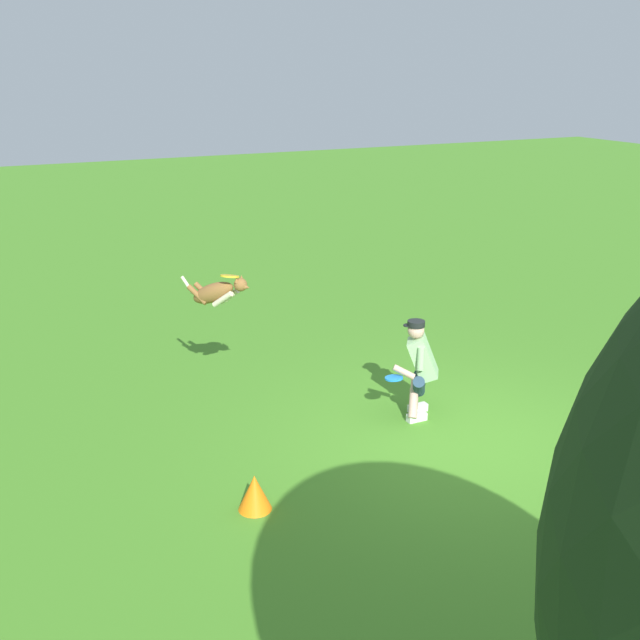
{
  "coord_description": "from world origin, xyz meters",
  "views": [
    {
      "loc": [
        5.15,
        6.78,
        4.35
      ],
      "look_at": [
        1.14,
        -1.6,
        1.24
      ],
      "focal_mm": 43.45,
      "sensor_mm": 36.0,
      "label": 1
    }
  ],
  "objects_px": {
    "dog": "(217,292)",
    "frisbee_flying": "(230,276)",
    "frisbee_held": "(394,378)",
    "person": "(419,366)",
    "training_cone": "(255,493)"
  },
  "relations": [
    {
      "from": "person",
      "to": "training_cone",
      "type": "xyz_separation_m",
      "value": [
        2.68,
        1.14,
        -0.5
      ]
    },
    {
      "from": "frisbee_flying",
      "to": "training_cone",
      "type": "distance_m",
      "value": 2.95
    },
    {
      "from": "dog",
      "to": "frisbee_flying",
      "type": "xyz_separation_m",
      "value": [
        -0.1,
        0.24,
        0.26
      ]
    },
    {
      "from": "person",
      "to": "frisbee_held",
      "type": "relative_size",
      "value": 5.71
    },
    {
      "from": "dog",
      "to": "person",
      "type": "bearing_deg",
      "value": 19.91
    },
    {
      "from": "frisbee_flying",
      "to": "dog",
      "type": "bearing_deg",
      "value": -67.2
    },
    {
      "from": "frisbee_held",
      "to": "training_cone",
      "type": "xyz_separation_m",
      "value": [
        2.29,
        1.12,
        -0.42
      ]
    },
    {
      "from": "dog",
      "to": "training_cone",
      "type": "relative_size",
      "value": 2.39
    },
    {
      "from": "person",
      "to": "training_cone",
      "type": "height_order",
      "value": "person"
    },
    {
      "from": "person",
      "to": "dog",
      "type": "height_order",
      "value": "dog"
    },
    {
      "from": "frisbee_flying",
      "to": "training_cone",
      "type": "height_order",
      "value": "frisbee_flying"
    },
    {
      "from": "person",
      "to": "frisbee_flying",
      "type": "bearing_deg",
      "value": 3.65
    },
    {
      "from": "dog",
      "to": "frisbee_flying",
      "type": "bearing_deg",
      "value": -12.59
    },
    {
      "from": "dog",
      "to": "frisbee_held",
      "type": "xyz_separation_m",
      "value": [
        -1.77,
        1.51,
        -0.93
      ]
    },
    {
      "from": "frisbee_flying",
      "to": "person",
      "type": "bearing_deg",
      "value": 148.71
    }
  ]
}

